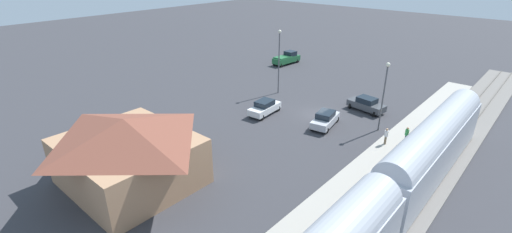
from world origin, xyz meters
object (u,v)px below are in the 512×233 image
(light_pole_near_platform, at_px, (384,89))
(light_pole_lot_center, at_px, (279,55))
(station_building, at_px, (128,150))
(sedan_charcoal, at_px, (366,104))
(pedestrian_on_platform, at_px, (386,135))
(sedan_silver, at_px, (325,119))
(pickup_green, at_px, (287,58))
(sedan_white, at_px, (265,107))
(pedestrian_waiting_far, at_px, (407,134))

(light_pole_near_platform, xyz_separation_m, light_pole_lot_center, (15.47, -2.13, 0.61))
(station_building, xyz_separation_m, light_pole_lot_center, (4.27, -25.08, 2.39))
(sedan_charcoal, relative_size, light_pole_near_platform, 0.63)
(station_building, distance_m, sedan_charcoal, 28.25)
(pedestrian_on_platform, relative_size, light_pole_near_platform, 0.23)
(sedan_silver, height_order, light_pole_lot_center, light_pole_lot_center)
(pickup_green, relative_size, sedan_white, 1.20)
(pedestrian_waiting_far, xyz_separation_m, sedan_charcoal, (6.91, -5.75, -0.40))
(pedestrian_on_platform, relative_size, sedan_charcoal, 0.36)
(sedan_silver, bearing_deg, light_pole_near_platform, -148.24)
(sedan_charcoal, distance_m, light_pole_near_platform, 6.62)
(pedestrian_waiting_far, height_order, sedan_white, pedestrian_waiting_far)
(station_building, distance_m, light_pole_near_platform, 25.61)
(light_pole_lot_center, bearing_deg, light_pole_near_platform, 172.18)
(pedestrian_waiting_far, distance_m, light_pole_lot_center, 19.75)
(pedestrian_waiting_far, bearing_deg, sedan_white, 11.62)
(sedan_silver, bearing_deg, pedestrian_on_platform, 178.47)
(pedestrian_on_platform, distance_m, sedan_silver, 6.96)
(station_building, xyz_separation_m, pedestrian_on_platform, (-13.26, -19.75, -1.70))
(sedan_silver, bearing_deg, sedan_white, 14.11)
(station_building, distance_m, sedan_silver, 21.02)
(sedan_charcoal, height_order, pickup_green, pickup_green)
(light_pole_lot_center, bearing_deg, sedan_charcoal, -170.60)
(sedan_silver, bearing_deg, light_pole_lot_center, -25.93)
(station_building, bearing_deg, sedan_silver, -107.58)
(pedestrian_waiting_far, distance_m, pickup_green, 31.79)
(pedestrian_on_platform, height_order, sedan_charcoal, pedestrian_on_platform)
(station_building, xyz_separation_m, pedestrian_waiting_far, (-14.68, -21.32, -1.70))
(sedan_white, relative_size, light_pole_near_platform, 0.62)
(sedan_white, distance_m, light_pole_near_platform, 13.59)
(pedestrian_on_platform, distance_m, sedan_white, 14.25)
(sedan_white, bearing_deg, station_building, 92.83)
(sedan_silver, distance_m, sedan_white, 7.44)
(pedestrian_on_platform, height_order, sedan_silver, pedestrian_on_platform)
(pedestrian_waiting_far, bearing_deg, pickup_green, -31.56)
(pedestrian_on_platform, xyz_separation_m, sedan_silver, (6.94, -0.19, -0.40))
(pedestrian_waiting_far, bearing_deg, station_building, 55.46)
(pedestrian_on_platform, xyz_separation_m, sedan_white, (14.15, 1.63, -0.40))
(pickup_green, relative_size, light_pole_near_platform, 0.74)
(sedan_charcoal, xyz_separation_m, sedan_white, (8.67, 8.96, 0.00))
(sedan_white, bearing_deg, sedan_silver, -165.89)
(sedan_charcoal, bearing_deg, light_pole_lot_center, 9.40)
(sedan_silver, xyz_separation_m, sedan_white, (7.21, 1.81, 0.00))
(pedestrian_waiting_far, relative_size, sedan_charcoal, 0.36)
(pedestrian_waiting_far, relative_size, light_pole_near_platform, 0.23)
(station_building, xyz_separation_m, pickup_green, (12.41, -37.96, -1.95))
(pedestrian_on_platform, relative_size, light_pole_lot_center, 0.20)
(sedan_white, xyz_separation_m, light_pole_near_platform, (-12.10, -4.84, 3.88))
(pedestrian_on_platform, distance_m, pickup_green, 31.47)
(sedan_white, relative_size, light_pole_lot_center, 0.53)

